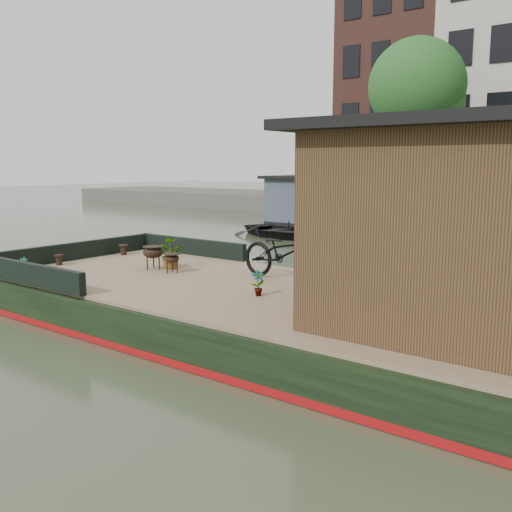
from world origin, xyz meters
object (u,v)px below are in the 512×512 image
Objects in this scene: bicycle at (285,253)px; brazier_rear at (172,263)px; potted_plant_a at (258,283)px; cabin at (490,225)px; dinghy at (279,227)px; brazier_front at (153,257)px.

bicycle is 2.12m from brazier_rear.
brazier_rear is at bearing 167.56° from potted_plant_a.
cabin is at bearing -1.90° from brazier_rear.
potted_plant_a is 12.18m from dinghy.
brazier_rear is 10.59m from dinghy.
dinghy is (-6.43, 8.95, -0.76)m from bicycle.
cabin reaches higher than potted_plant_a.
brazier_rear is (0.56, -0.06, -0.04)m from brazier_front.
potted_plant_a is 0.11× the size of dinghy.
potted_plant_a is at bearing -158.30° from bicycle.
brazier_front is at bearing 173.88° from brazier_rear.
brazier_front reaches higher than dinghy.
brazier_rear is at bearing -6.12° from brazier_front.
bicycle is at bearing 18.17° from brazier_rear.
potted_plant_a is (-3.14, -0.33, -1.03)m from cabin.
dinghy is (-6.75, 10.12, -0.49)m from potted_plant_a.
brazier_front is at bearing 168.77° from potted_plant_a.
cabin is at bearing -112.66° from dinghy.
cabin is 10.24× the size of potted_plant_a.
bicycle reaches higher than dinghy.
bicycle is 11.05m from dinghy.
cabin is 1.17× the size of dinghy.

